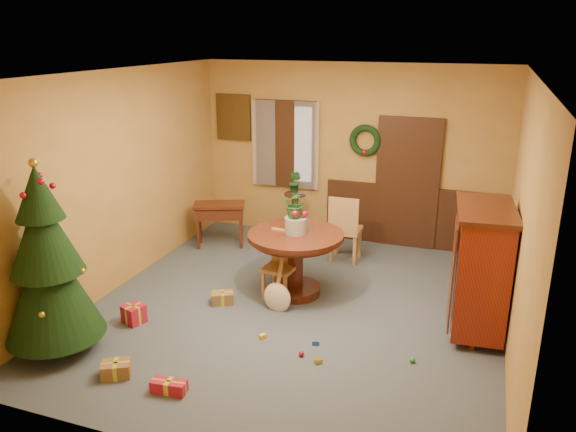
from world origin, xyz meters
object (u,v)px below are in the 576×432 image
at_px(dining_table, 296,252).
at_px(christmas_tree, 48,264).
at_px(chair_near, 282,262).
at_px(sideboard, 480,266).
at_px(writing_desk, 219,214).

distance_m(dining_table, christmas_tree, 3.00).
distance_m(chair_near, sideboard, 2.47).
xyz_separation_m(dining_table, sideboard, (2.29, -0.19, 0.21)).
bearing_deg(sideboard, christmas_tree, -155.11).
height_order(chair_near, writing_desk, chair_near).
height_order(chair_near, sideboard, sideboard).
bearing_deg(sideboard, dining_table, 175.19).
xyz_separation_m(dining_table, christmas_tree, (-2.01, -2.19, 0.42)).
xyz_separation_m(chair_near, writing_desk, (-1.58, 1.37, 0.07)).
bearing_deg(christmas_tree, writing_desk, 85.45).
relative_size(chair_near, sideboard, 0.59).
relative_size(dining_table, writing_desk, 1.39).
relative_size(christmas_tree, writing_desk, 2.39).
bearing_deg(christmas_tree, chair_near, 48.39).
distance_m(dining_table, writing_desk, 2.15).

